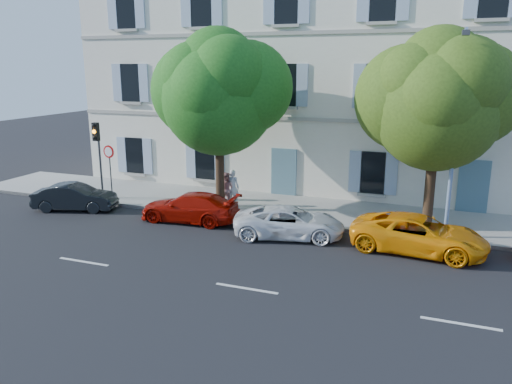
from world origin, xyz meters
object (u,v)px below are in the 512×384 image
at_px(tree_right, 437,107).
at_px(traffic_light, 97,144).
at_px(road_sign, 109,161).
at_px(car_dark_sedan, 75,197).
at_px(car_yellow_supercar, 419,234).
at_px(pedestrian_a, 233,187).
at_px(car_white_coupe, 289,222).
at_px(tree_left, 219,98).
at_px(pedestrian_b, 226,189).
at_px(car_red_coupe, 190,207).
at_px(street_lamp, 456,125).

relative_size(tree_right, traffic_light, 2.03).
height_order(traffic_light, road_sign, traffic_light).
relative_size(traffic_light, road_sign, 1.40).
xyz_separation_m(car_dark_sedan, car_yellow_supercar, (15.18, 0.00, 0.04)).
height_order(tree_right, pedestrian_a, tree_right).
relative_size(car_white_coupe, pedestrian_a, 2.52).
xyz_separation_m(tree_left, pedestrian_b, (0.04, 0.54, -4.19)).
xyz_separation_m(car_red_coupe, car_yellow_supercar, (9.41, -0.35, 0.04)).
xyz_separation_m(car_yellow_supercar, tree_right, (0.19, 2.39, 4.33)).
xyz_separation_m(car_red_coupe, car_white_coupe, (4.59, -0.44, -0.03)).
bearing_deg(car_dark_sedan, car_red_coupe, -103.91).
relative_size(car_red_coupe, pedestrian_a, 2.53).
bearing_deg(tree_right, pedestrian_b, 178.37).
distance_m(car_white_coupe, traffic_light, 10.66).
bearing_deg(pedestrian_b, car_red_coupe, 70.74).
bearing_deg(car_yellow_supercar, car_red_coupe, 93.23).
relative_size(car_red_coupe, tree_left, 0.55).
distance_m(pedestrian_a, pedestrian_b, 0.33).
xyz_separation_m(car_yellow_supercar, pedestrian_b, (-8.73, 2.64, 0.29)).
bearing_deg(street_lamp, car_yellow_supercar, -121.38).
relative_size(tree_left, traffic_light, 2.08).
bearing_deg(pedestrian_a, car_red_coupe, 63.06).
bearing_deg(car_red_coupe, tree_left, 156.76).
distance_m(traffic_light, road_sign, 0.99).
xyz_separation_m(tree_left, pedestrian_a, (0.29, 0.76, -4.14)).
distance_m(traffic_light, pedestrian_b, 6.68).
bearing_deg(street_lamp, tree_left, 176.37).
relative_size(car_red_coupe, car_yellow_supercar, 0.90).
bearing_deg(pedestrian_a, street_lamp, 165.13).
distance_m(car_dark_sedan, car_red_coupe, 5.78).
bearing_deg(tree_left, car_dark_sedan, -161.88).
xyz_separation_m(tree_left, road_sign, (-5.70, -0.32, -3.08)).
height_order(car_red_coupe, tree_left, tree_left).
distance_m(tree_right, street_lamp, 1.27).
bearing_deg(tree_left, road_sign, -176.80).
height_order(car_dark_sedan, road_sign, road_sign).
height_order(car_white_coupe, pedestrian_b, pedestrian_b).
relative_size(traffic_light, pedestrian_b, 2.33).
height_order(car_dark_sedan, tree_left, tree_left).
bearing_deg(street_lamp, car_red_coupe, -173.74).
bearing_deg(pedestrian_a, car_white_coupe, 134.67).
height_order(car_yellow_supercar, tree_right, tree_right).
bearing_deg(tree_right, tree_left, -178.15).
xyz_separation_m(street_lamp, pedestrian_b, (-9.63, 1.16, -3.50)).
bearing_deg(car_yellow_supercar, tree_right, 0.76).
distance_m(car_yellow_supercar, tree_left, 10.06).
xyz_separation_m(traffic_light, pedestrian_a, (6.59, 1.11, -1.85)).
xyz_separation_m(car_yellow_supercar, road_sign, (-14.46, 1.78, 1.41)).
distance_m(tree_left, traffic_light, 6.72).
relative_size(tree_left, road_sign, 2.92).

